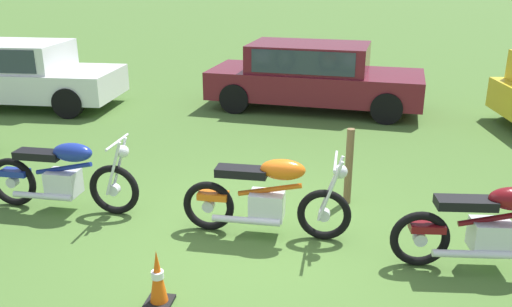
% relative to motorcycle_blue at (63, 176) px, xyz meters
% --- Properties ---
extents(ground_plane, '(120.00, 120.00, 0.00)m').
position_rel_motorcycle_blue_xyz_m(ground_plane, '(2.58, -0.33, -0.48)').
color(ground_plane, '#476B2D').
extents(motorcycle_blue, '(2.10, 0.64, 1.02)m').
position_rel_motorcycle_blue_xyz_m(motorcycle_blue, '(0.00, 0.00, 0.00)').
color(motorcycle_blue, black).
rests_on(motorcycle_blue, ground).
extents(motorcycle_orange, '(2.00, 0.64, 1.02)m').
position_rel_motorcycle_blue_xyz_m(motorcycle_orange, '(2.70, -0.21, 0.01)').
color(motorcycle_orange, black).
rests_on(motorcycle_orange, ground).
extents(motorcycle_maroon, '(2.02, 0.69, 1.02)m').
position_rel_motorcycle_blue_xyz_m(motorcycle_maroon, '(5.11, -0.52, -0.00)').
color(motorcycle_maroon, black).
rests_on(motorcycle_maroon, ground).
extents(car_white, '(4.50, 2.06, 1.43)m').
position_rel_motorcycle_blue_xyz_m(car_white, '(-3.80, 4.86, 0.32)').
color(car_white, silver).
rests_on(car_white, ground).
extents(car_burgundy, '(4.72, 2.19, 1.43)m').
position_rel_motorcycle_blue_xyz_m(car_burgundy, '(2.73, 5.81, 0.32)').
color(car_burgundy, maroon).
rests_on(car_burgundy, ground).
extents(fence_post_wooden, '(0.10, 0.10, 1.04)m').
position_rel_motorcycle_blue_xyz_m(fence_post_wooden, '(3.62, 0.87, 0.04)').
color(fence_post_wooden, brown).
rests_on(fence_post_wooden, ground).
extents(traffic_cone, '(0.25, 0.25, 0.57)m').
position_rel_motorcycle_blue_xyz_m(traffic_cone, '(1.91, -1.75, -0.22)').
color(traffic_cone, '#EA590F').
rests_on(traffic_cone, ground).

